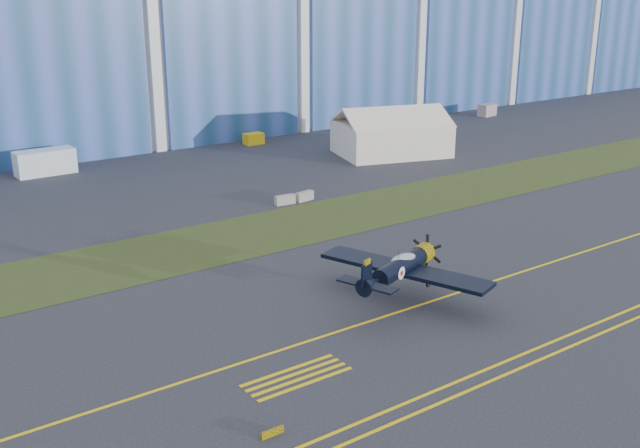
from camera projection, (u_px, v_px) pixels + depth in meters
ground at (434, 264)px, 56.44m from camera, size 260.00×260.00×0.00m
grass_median at (325, 218)px, 67.25m from camera, size 260.00×10.00×0.02m
hangar at (88, 22)px, 107.33m from camera, size 220.00×45.70×30.00m
taxiway_centreline at (484, 284)px, 52.57m from camera, size 200.00×0.20×0.02m
edge_line_near at (602, 333)px, 45.23m from camera, size 80.00×0.20×0.02m
edge_line_far at (588, 327)px, 46.01m from camera, size 80.00×0.20×0.02m
hold_short_ladder at (297, 377)px, 40.17m from camera, size 6.00×2.40×0.02m
guard_board_left at (272, 433)px, 34.88m from camera, size 1.20×0.15×0.35m
warbird at (400, 267)px, 48.84m from camera, size 13.26×14.53×3.55m
tent at (391, 130)px, 91.82m from camera, size 15.17×12.87×6.02m
shipping_container at (45, 162)px, 82.56m from camera, size 6.37×2.63×2.75m
tug at (254, 139)px, 98.38m from camera, size 2.52×1.60×1.46m
gse_box at (487, 110)px, 119.40m from camera, size 3.37×2.17×1.88m
barrier_a at (285, 200)px, 71.52m from camera, size 2.05×0.79×0.90m
barrier_b at (304, 196)px, 72.70m from camera, size 2.07×0.92×0.90m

